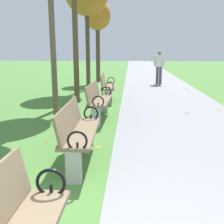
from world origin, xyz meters
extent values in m
cube|color=gray|center=(1.59, 18.00, 0.01)|extent=(3.19, 44.00, 0.02)
cube|color=#A8A59E|center=(-0.45, 0.63, 0.23)|extent=(0.20, 0.12, 0.45)
torus|color=black|center=(-0.39, 0.65, 0.59)|extent=(0.27, 0.03, 0.27)
cylinder|color=black|center=(-0.39, 0.65, 0.51)|extent=(0.03, 0.03, 0.12)
cube|color=#7A664C|center=(-0.45, 2.52, 0.47)|extent=(0.48, 1.61, 0.05)
cube|color=#7A664C|center=(-0.64, 2.52, 0.70)|extent=(0.17, 1.60, 0.40)
cube|color=#A8A59E|center=(-0.43, 1.78, 0.23)|extent=(0.20, 0.13, 0.45)
cube|color=#A8A59E|center=(-0.47, 3.26, 0.23)|extent=(0.20, 0.13, 0.45)
torus|color=black|center=(-0.37, 1.77, 0.59)|extent=(0.27, 0.04, 0.27)
cylinder|color=black|center=(-0.37, 1.77, 0.51)|extent=(0.03, 0.03, 0.12)
torus|color=black|center=(-0.41, 3.28, 0.59)|extent=(0.27, 0.04, 0.27)
cylinder|color=black|center=(-0.41, 3.28, 0.51)|extent=(0.03, 0.03, 0.12)
cube|color=#7A664C|center=(-0.45, 5.18, 0.47)|extent=(0.49, 1.61, 0.05)
cube|color=#7A664C|center=(-0.64, 5.19, 0.70)|extent=(0.17, 1.60, 0.40)
cube|color=#A8A59E|center=(-0.47, 4.44, 0.23)|extent=(0.20, 0.13, 0.45)
cube|color=#A8A59E|center=(-0.43, 5.92, 0.23)|extent=(0.20, 0.13, 0.45)
torus|color=black|center=(-0.41, 4.42, 0.59)|extent=(0.27, 0.04, 0.27)
cylinder|color=black|center=(-0.41, 4.42, 0.51)|extent=(0.03, 0.03, 0.12)
torus|color=black|center=(-0.37, 5.94, 0.59)|extent=(0.27, 0.04, 0.27)
cylinder|color=black|center=(-0.37, 5.94, 0.51)|extent=(0.03, 0.03, 0.12)
cube|color=#7A664C|center=(-0.45, 7.81, 0.47)|extent=(0.50, 1.62, 0.05)
cube|color=#7A664C|center=(-0.64, 7.80, 0.70)|extent=(0.19, 1.60, 0.40)
cube|color=#A8A59E|center=(-0.42, 7.07, 0.23)|extent=(0.20, 0.13, 0.45)
cube|color=#A8A59E|center=(-0.48, 8.55, 0.23)|extent=(0.20, 0.13, 0.45)
torus|color=black|center=(-0.36, 7.05, 0.59)|extent=(0.27, 0.04, 0.27)
cylinder|color=black|center=(-0.36, 7.05, 0.51)|extent=(0.03, 0.03, 0.12)
torus|color=black|center=(-0.42, 8.57, 0.59)|extent=(0.27, 0.04, 0.27)
cylinder|color=black|center=(-0.42, 8.57, 0.51)|extent=(0.03, 0.03, 0.12)
cylinder|color=brown|center=(-1.59, 5.21, 1.84)|extent=(0.14, 0.14, 3.69)
cylinder|color=brown|center=(-1.47, 7.39, 1.93)|extent=(0.18, 0.18, 3.86)
cylinder|color=#4C3D2D|center=(-1.54, 10.39, 1.72)|extent=(0.18, 0.18, 3.44)
cylinder|color=#4C3D2D|center=(-1.45, 13.28, 1.48)|extent=(0.22, 0.22, 2.96)
ellipsoid|color=#B26B28|center=(-1.45, 13.28, 3.44)|extent=(1.36, 1.36, 1.50)
cylinder|color=#4C4C56|center=(1.79, 12.37, 0.45)|extent=(0.14, 0.14, 0.85)
cylinder|color=#4C4C56|center=(1.64, 12.40, 0.45)|extent=(0.14, 0.14, 0.85)
cube|color=white|center=(1.72, 12.39, 1.15)|extent=(0.38, 0.28, 0.56)
sphere|color=#9E7051|center=(1.72, 12.39, 1.54)|extent=(0.20, 0.20, 0.20)
cylinder|color=white|center=(1.93, 12.34, 1.15)|extent=(0.09, 0.09, 0.52)
cylinder|color=white|center=(1.50, 12.43, 1.15)|extent=(0.09, 0.09, 0.52)
cylinder|color=#BC842D|center=(-0.26, 3.15, 0.00)|extent=(0.15, 0.15, 0.00)
cylinder|color=brown|center=(-1.13, 8.29, 0.00)|extent=(0.12, 0.12, 0.00)
cylinder|color=#AD6B23|center=(2.84, 6.36, 0.02)|extent=(0.17, 0.17, 0.00)
cylinder|color=#AD6B23|center=(2.11, 9.60, 0.02)|extent=(0.11, 0.11, 0.00)
cylinder|color=#BC842D|center=(-1.37, 6.21, 0.00)|extent=(0.13, 0.13, 0.00)
cylinder|color=gold|center=(1.07, 5.91, 0.02)|extent=(0.14, 0.14, 0.00)
cylinder|color=brown|center=(2.77, 10.58, 0.02)|extent=(0.15, 0.15, 0.00)
cylinder|color=brown|center=(-1.33, 3.67, 0.00)|extent=(0.12, 0.12, 0.00)
cylinder|color=#93511E|center=(1.85, 5.90, 0.02)|extent=(0.12, 0.12, 0.00)
cylinder|color=#93511E|center=(-1.28, 3.28, 0.00)|extent=(0.12, 0.12, 0.00)
camera|label=1|loc=(0.29, -1.49, 1.73)|focal=43.80mm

